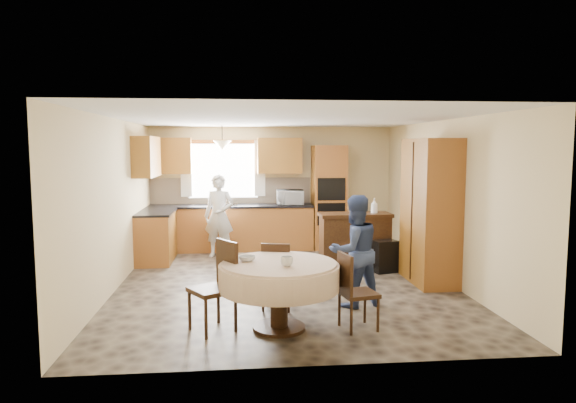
% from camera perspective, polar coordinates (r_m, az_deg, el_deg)
% --- Properties ---
extents(floor, '(5.00, 6.00, 0.01)m').
position_cam_1_polar(floor, '(7.96, -0.32, -9.10)').
color(floor, brown).
rests_on(floor, ground).
extents(ceiling, '(5.00, 6.00, 0.01)m').
position_cam_1_polar(ceiling, '(7.69, -0.33, 9.19)').
color(ceiling, white).
rests_on(ceiling, wall_back).
extents(wall_back, '(5.00, 0.02, 2.50)m').
position_cam_1_polar(wall_back, '(10.70, -1.82, 1.59)').
color(wall_back, beige).
rests_on(wall_back, floor).
extents(wall_front, '(5.00, 0.02, 2.50)m').
position_cam_1_polar(wall_front, '(4.77, 3.02, -3.92)').
color(wall_front, beige).
rests_on(wall_front, floor).
extents(wall_left, '(0.02, 6.00, 2.50)m').
position_cam_1_polar(wall_left, '(7.90, -18.70, -0.29)').
color(wall_left, beige).
rests_on(wall_left, floor).
extents(wall_right, '(0.02, 6.00, 2.50)m').
position_cam_1_polar(wall_right, '(8.34, 17.05, 0.08)').
color(wall_right, beige).
rests_on(wall_right, floor).
extents(window, '(1.40, 0.03, 1.10)m').
position_cam_1_polar(window, '(10.64, -7.21, 3.41)').
color(window, white).
rests_on(window, wall_back).
extents(curtain_left, '(0.22, 0.02, 1.15)m').
position_cam_1_polar(curtain_left, '(10.64, -11.27, 3.61)').
color(curtain_left, white).
rests_on(curtain_left, wall_back).
extents(curtain_right, '(0.22, 0.02, 1.15)m').
position_cam_1_polar(curtain_right, '(10.60, -3.15, 3.71)').
color(curtain_right, white).
rests_on(curtain_right, wall_back).
extents(base_cab_back, '(3.30, 0.60, 0.88)m').
position_cam_1_polar(base_cab_back, '(10.48, -6.34, -3.00)').
color(base_cab_back, '#BB6731').
rests_on(base_cab_back, floor).
extents(counter_back, '(3.30, 0.64, 0.04)m').
position_cam_1_polar(counter_back, '(10.41, -6.37, -0.50)').
color(counter_back, black).
rests_on(counter_back, base_cab_back).
extents(base_cab_left, '(0.60, 1.20, 0.88)m').
position_cam_1_polar(base_cab_left, '(9.70, -14.42, -3.87)').
color(base_cab_left, '#BB6731').
rests_on(base_cab_left, floor).
extents(counter_left, '(0.64, 1.20, 0.04)m').
position_cam_1_polar(counter_left, '(9.64, -14.49, -1.18)').
color(counter_left, black).
rests_on(counter_left, base_cab_left).
extents(backsplash, '(3.30, 0.02, 0.55)m').
position_cam_1_polar(backsplash, '(10.68, -6.37, 1.17)').
color(backsplash, beige).
rests_on(backsplash, wall_back).
extents(wall_cab_left, '(0.85, 0.33, 0.72)m').
position_cam_1_polar(wall_cab_left, '(10.57, -12.97, 4.97)').
color(wall_cab_left, '#AB6C2A').
rests_on(wall_cab_left, wall_back).
extents(wall_cab_right, '(0.90, 0.33, 0.72)m').
position_cam_1_polar(wall_cab_right, '(10.52, -0.95, 5.12)').
color(wall_cab_right, '#AB6C2A').
rests_on(wall_cab_right, wall_back).
extents(wall_cab_side, '(0.33, 1.20, 0.72)m').
position_cam_1_polar(wall_cab_side, '(9.59, -15.45, 4.82)').
color(wall_cab_side, '#AB6C2A').
rests_on(wall_cab_side, wall_left).
extents(oven_tower, '(0.66, 0.62, 2.12)m').
position_cam_1_polar(oven_tower, '(10.55, 4.54, 0.48)').
color(oven_tower, '#BB6731').
rests_on(oven_tower, floor).
extents(oven_upper, '(0.56, 0.01, 0.45)m').
position_cam_1_polar(oven_upper, '(10.23, 4.86, 1.37)').
color(oven_upper, black).
rests_on(oven_upper, oven_tower).
extents(oven_lower, '(0.56, 0.01, 0.45)m').
position_cam_1_polar(oven_lower, '(10.28, 4.84, -1.41)').
color(oven_lower, black).
rests_on(oven_lower, oven_tower).
extents(pendant, '(0.36, 0.36, 0.18)m').
position_cam_1_polar(pendant, '(10.15, -7.32, 6.22)').
color(pendant, beige).
rests_on(pendant, ceiling).
extents(sideboard, '(1.25, 0.53, 0.89)m').
position_cam_1_polar(sideboard, '(9.03, 7.42, -4.45)').
color(sideboard, '#3E2711').
rests_on(sideboard, floor).
extents(space_heater, '(0.45, 0.37, 0.54)m').
position_cam_1_polar(space_heater, '(8.75, 10.71, -6.00)').
color(space_heater, black).
rests_on(space_heater, floor).
extents(cupboard, '(0.58, 1.16, 2.21)m').
position_cam_1_polar(cupboard, '(8.13, 15.54, -1.06)').
color(cupboard, '#BB6731').
rests_on(cupboard, floor).
extents(dining_table, '(1.37, 1.37, 0.78)m').
position_cam_1_polar(dining_table, '(5.88, -1.01, -8.41)').
color(dining_table, '#3E2711').
rests_on(dining_table, floor).
extents(chair_left, '(0.61, 0.61, 1.02)m').
position_cam_1_polar(chair_left, '(5.95, -7.73, -8.75)').
color(chair_left, '#3E2711').
rests_on(chair_left, floor).
extents(chair_back, '(0.45, 0.45, 0.88)m').
position_cam_1_polar(chair_back, '(6.60, -1.26, -7.91)').
color(chair_back, '#3E2711').
rests_on(chair_back, floor).
extents(chair_right, '(0.46, 0.46, 0.89)m').
position_cam_1_polar(chair_right, '(5.95, 7.22, -9.47)').
color(chair_right, '#3E2711').
rests_on(chair_right, floor).
extents(framed_picture, '(0.06, 0.63, 0.52)m').
position_cam_1_polar(framed_picture, '(9.49, 13.96, 3.19)').
color(framed_picture, gold).
rests_on(framed_picture, wall_right).
extents(microwave, '(0.55, 0.38, 0.30)m').
position_cam_1_polar(microwave, '(10.40, 0.21, 0.47)').
color(microwave, silver).
rests_on(microwave, counter_back).
extents(person_sink, '(0.65, 0.51, 1.57)m').
position_cam_1_polar(person_sink, '(9.80, -7.66, -1.59)').
color(person_sink, silver).
rests_on(person_sink, floor).
extents(person_dining, '(0.85, 0.75, 1.46)m').
position_cam_1_polar(person_dining, '(6.77, 7.40, -5.46)').
color(person_dining, '#354573').
rests_on(person_dining, floor).
extents(bowl_sideboard, '(0.28, 0.28, 0.05)m').
position_cam_1_polar(bowl_sideboard, '(8.87, 5.09, -1.53)').
color(bowl_sideboard, '#B2B2B2').
rests_on(bowl_sideboard, sideboard).
extents(bottle_sideboard, '(0.15, 0.15, 0.31)m').
position_cam_1_polar(bottle_sideboard, '(9.02, 9.57, -0.64)').
color(bottle_sideboard, silver).
rests_on(bottle_sideboard, sideboard).
extents(cup_table, '(0.15, 0.15, 0.11)m').
position_cam_1_polar(cup_table, '(5.64, -0.14, -6.67)').
color(cup_table, '#B2B2B2').
rests_on(cup_table, dining_table).
extents(bowl_table, '(0.21, 0.21, 0.06)m').
position_cam_1_polar(bowl_table, '(5.91, -4.57, -6.35)').
color(bowl_table, '#B2B2B2').
rests_on(bowl_table, dining_table).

